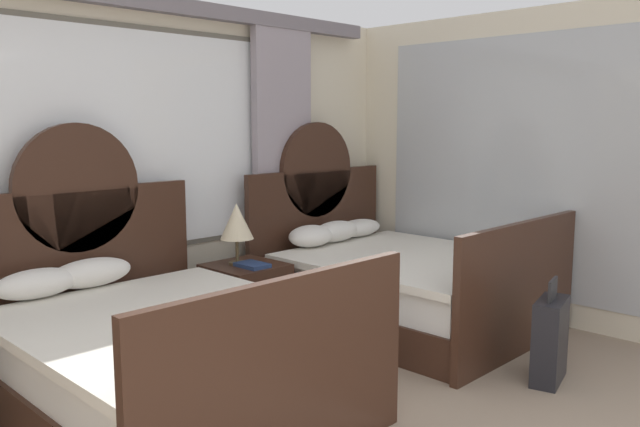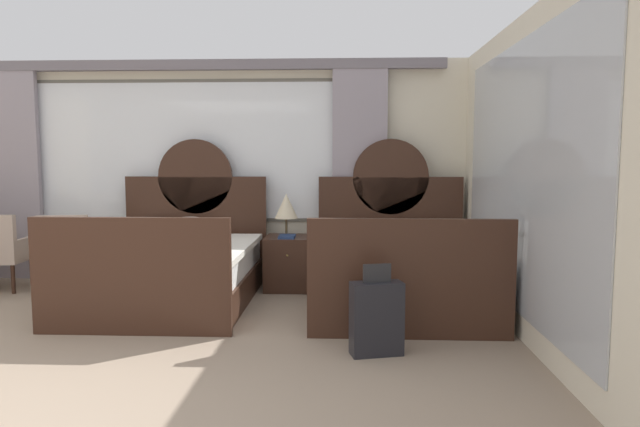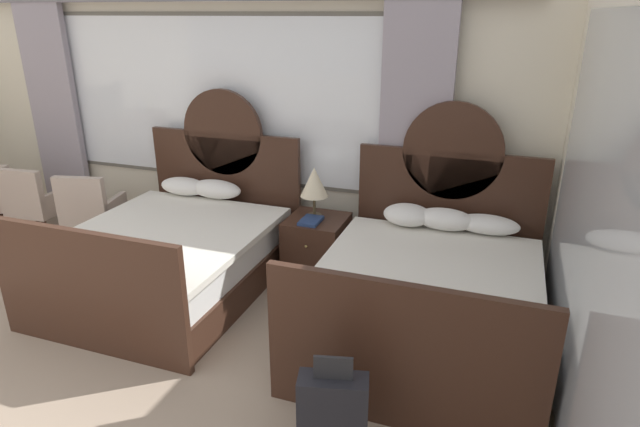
% 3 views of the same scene
% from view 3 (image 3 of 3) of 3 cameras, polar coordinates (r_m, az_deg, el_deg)
% --- Properties ---
extents(wall_back_window, '(6.87, 0.22, 2.70)m').
position_cam_3_polar(wall_back_window, '(5.87, -11.01, 10.38)').
color(wall_back_window, beige).
rests_on(wall_back_window, ground_plane).
extents(wall_right_mirror, '(0.08, 4.84, 2.70)m').
position_cam_3_polar(wall_right_mirror, '(2.85, 28.40, -4.70)').
color(wall_right_mirror, beige).
rests_on(wall_right_mirror, ground_plane).
extents(bed_near_window, '(1.72, 2.18, 1.73)m').
position_cam_3_polar(bed_near_window, '(5.15, -15.38, -3.94)').
color(bed_near_window, '#382116').
rests_on(bed_near_window, ground_plane).
extents(bed_near_mirror, '(1.72, 2.18, 1.73)m').
position_cam_3_polar(bed_near_mirror, '(4.35, 11.56, -8.36)').
color(bed_near_mirror, '#382116').
rests_on(bed_near_mirror, ground_plane).
extents(nightstand_between_beds, '(0.55, 0.58, 0.61)m').
position_cam_3_polar(nightstand_between_beds, '(5.18, -0.35, -3.67)').
color(nightstand_between_beds, '#382116').
rests_on(nightstand_between_beds, ground_plane).
extents(table_lamp_on_nightstand, '(0.27, 0.27, 0.49)m').
position_cam_3_polar(table_lamp_on_nightstand, '(5.00, -0.62, 3.35)').
color(table_lamp_on_nightstand, brown).
rests_on(table_lamp_on_nightstand, nightstand_between_beds).
extents(book_on_nightstand, '(0.18, 0.26, 0.03)m').
position_cam_3_polar(book_on_nightstand, '(4.96, -0.99, -0.78)').
color(book_on_nightstand, navy).
rests_on(book_on_nightstand, nightstand_between_beds).
extents(armchair_by_window_left, '(0.64, 0.64, 0.88)m').
position_cam_3_polar(armchair_by_window_left, '(6.18, -23.51, 0.44)').
color(armchair_by_window_left, '#B29E8E').
rests_on(armchair_by_window_left, ground_plane).
extents(armchair_by_window_centre, '(0.58, 0.58, 0.88)m').
position_cam_3_polar(armchair_by_window_centre, '(6.73, -28.47, 1.21)').
color(armchair_by_window_centre, '#B29E8E').
rests_on(armchair_by_window_centre, ground_plane).
extents(suitcase_on_floor, '(0.43, 0.26, 0.71)m').
position_cam_3_polar(suitcase_on_floor, '(3.23, 1.38, -21.25)').
color(suitcase_on_floor, black).
rests_on(suitcase_on_floor, ground_plane).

